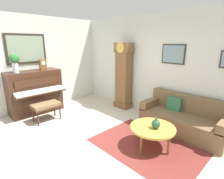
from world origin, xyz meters
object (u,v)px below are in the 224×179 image
at_px(mantel_clock, 43,64).
at_px(green_jug, 156,124).
at_px(coffee_table, 153,128).
at_px(flower_vase, 14,61).
at_px(piano_bench, 46,106).
at_px(grandfather_clock, 123,78).
at_px(couch, 183,119).
at_px(piano, 35,92).

height_order(mantel_clock, green_jug, mantel_clock).
height_order(coffee_table, flower_vase, flower_vase).
bearing_deg(green_jug, piano_bench, -160.55).
relative_size(grandfather_clock, flower_vase, 3.50).
height_order(coffee_table, mantel_clock, mantel_clock).
height_order(grandfather_clock, couch, grandfather_clock).
bearing_deg(mantel_clock, flower_vase, -90.04).
height_order(piano_bench, couch, couch).
bearing_deg(green_jug, coffee_table, 171.92).
bearing_deg(mantel_clock, green_jug, 10.03).
relative_size(piano, green_jug, 6.00).
bearing_deg(piano, mantel_clock, 89.45).
distance_m(couch, green_jug, 1.11).
relative_size(piano_bench, couch, 0.37).
xyz_separation_m(piano, flower_vase, (0.00, -0.44, 0.94)).
bearing_deg(piano, grandfather_clock, 54.79).
bearing_deg(couch, green_jug, -93.62).
bearing_deg(grandfather_clock, coffee_table, -32.56).
bearing_deg(flower_vase, piano, 90.31).
relative_size(piano_bench, mantel_clock, 1.84).
distance_m(couch, flower_vase, 4.49).
height_order(piano_bench, flower_vase, flower_vase).
distance_m(piano, flower_vase, 1.03).
bearing_deg(mantel_clock, piano_bench, -24.22).
height_order(piano_bench, green_jug, green_jug).
distance_m(piano_bench, green_jug, 2.89).
height_order(piano, green_jug, piano).
height_order(piano_bench, grandfather_clock, grandfather_clock).
bearing_deg(grandfather_clock, green_jug, -31.84).
relative_size(coffee_table, flower_vase, 1.52).
relative_size(piano_bench, flower_vase, 1.21).
bearing_deg(mantel_clock, coffee_table, 10.39).
relative_size(grandfather_clock, couch, 1.07).
distance_m(mantel_clock, green_jug, 3.65).
bearing_deg(coffee_table, piano_bench, -159.89).
distance_m(grandfather_clock, couch, 2.15).
bearing_deg(green_jug, mantel_clock, -169.97).
bearing_deg(flower_vase, grandfather_clock, 59.65).
xyz_separation_m(grandfather_clock, flower_vase, (-1.51, -2.58, 0.60)).
xyz_separation_m(grandfather_clock, mantel_clock, (-1.51, -1.84, 0.46)).
distance_m(piano_bench, flower_vase, 1.44).
xyz_separation_m(flower_vase, green_jug, (3.49, 1.35, -1.04)).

